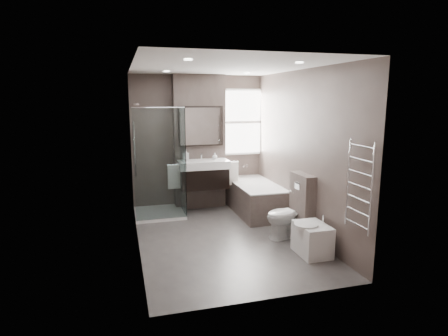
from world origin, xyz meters
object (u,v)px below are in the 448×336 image
object	(u,v)px
vanity	(203,174)
bidet	(312,239)
bathtub	(255,196)
toilet	(287,215)

from	to	relation	value
vanity	bidet	world-z (taller)	vanity
vanity	bathtub	world-z (taller)	vanity
bathtub	toilet	distance (m)	1.34
vanity	toilet	world-z (taller)	vanity
bathtub	vanity	bearing A→B (deg)	160.63
vanity	bidet	distance (m)	2.63
vanity	bidet	size ratio (longest dim) A/B	1.70
vanity	bidet	bearing A→B (deg)	-66.86
vanity	toilet	xyz separation A→B (m)	(0.97, -1.66, -0.38)
toilet	bidet	bearing A→B (deg)	-9.79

